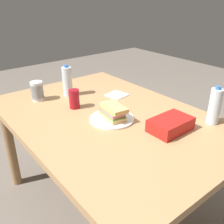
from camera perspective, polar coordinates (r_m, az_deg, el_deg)
name	(u,v)px	position (r m, az deg, el deg)	size (l,w,h in m)	color
ground_plane	(109,206)	(1.97, -0.71, -20.29)	(8.00, 8.00, 0.00)	#70665B
dining_table	(108,128)	(1.57, -0.84, -3.64)	(1.49, 1.02, 0.74)	tan
paper_plate	(112,119)	(1.48, 0.00, -1.54)	(0.26, 0.26, 0.01)	white
sandwich	(113,112)	(1.45, 0.14, 0.06)	(0.19, 0.11, 0.08)	#DBB26B
soda_can_red	(74,99)	(1.62, -8.48, 2.92)	(0.07, 0.07, 0.12)	maroon
chip_bag	(170,124)	(1.39, 13.00, -2.75)	(0.23, 0.15, 0.07)	red
water_bottle_tall	(215,106)	(1.51, 22.06, 1.20)	(0.07, 0.07, 0.22)	silver
plastic_cup_stack	(37,91)	(1.79, -16.45, 4.54)	(0.08, 0.08, 0.13)	silver
water_bottle_spare	(67,81)	(1.82, -10.00, 6.79)	(0.07, 0.07, 0.22)	silver
paper_napkin	(117,95)	(1.82, 1.08, 3.85)	(0.13, 0.13, 0.01)	white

